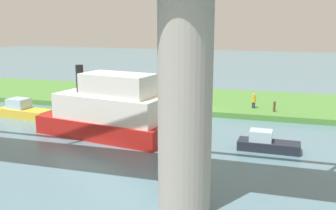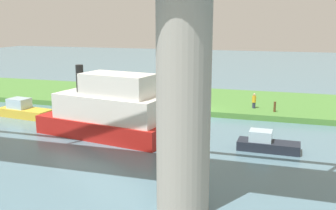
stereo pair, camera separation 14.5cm
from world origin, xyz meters
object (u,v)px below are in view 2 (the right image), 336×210
bridge_pylon (183,97)px  person_on_bank (254,101)px  mooring_post (275,107)px  motorboat_white (107,111)px  motorboat_red (24,110)px  riverboat_paddlewheel (266,144)px

bridge_pylon → person_on_bank: (-1.44, -19.90, -3.98)m
mooring_post → motorboat_white: motorboat_white is taller
bridge_pylon → mooring_post: 19.70m
person_on_bank → motorboat_red: size_ratio=0.27×
mooring_post → motorboat_red: bearing=16.7°
bridge_pylon → motorboat_white: (8.22, -9.23, -3.25)m
mooring_post → motorboat_red: size_ratio=0.18×
mooring_post → bridge_pylon: bearing=80.0°
person_on_bank → motorboat_white: (9.66, 10.67, 0.73)m
mooring_post → riverboat_paddlewheel: size_ratio=0.23×
bridge_pylon → motorboat_red: (18.03, -12.53, -4.59)m
bridge_pylon → riverboat_paddlewheel: bearing=-108.6°
riverboat_paddlewheel → motorboat_red: bearing=-8.2°
mooring_post → motorboat_white: size_ratio=0.09×
mooring_post → motorboat_red: (21.36, 6.42, -0.37)m
person_on_bank → motorboat_red: (19.47, 7.37, -0.61)m
person_on_bank → mooring_post: (-1.89, 0.96, -0.24)m
bridge_pylon → person_on_bank: size_ratio=7.45×
person_on_bank → riverboat_paddlewheel: 10.61m
person_on_bank → mooring_post: 2.13m
motorboat_white → motorboat_red: (9.81, -3.30, -1.34)m
motorboat_white → motorboat_red: bearing=-18.6°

